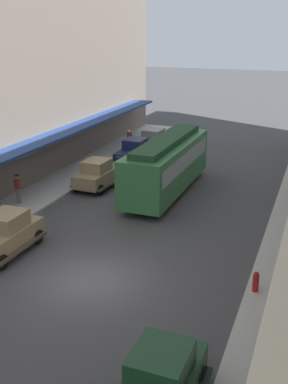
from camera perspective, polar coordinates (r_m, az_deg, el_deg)
The scene contains 10 objects.
ground_plane at distance 19.49m, azimuth -6.43°, elevation -10.53°, with size 200.00×200.00×0.00m, color #424244.
sidewalk_right at distance 17.74m, azimuth 16.42°, elevation -14.31°, with size 3.00×60.00×0.15m, color #B7B5AD.
parked_car_1 at distance 38.71m, azimuth 1.26°, elevation 6.37°, with size 2.28×4.31×1.84m.
parked_car_2 at distance 22.04m, azimuth -16.52°, elevation -4.82°, with size 2.14×4.26×1.84m.
parked_car_3 at distance 34.96m, azimuth -1.22°, elevation 4.94°, with size 2.16×4.27×1.84m.
parked_car_4 at distance 29.87m, azimuth -5.55°, elevation 2.31°, with size 2.30×4.32×1.84m.
streetcar at distance 28.46m, azimuth 2.76°, elevation 3.53°, with size 2.59×9.62×3.46m.
fire_hydrant at distance 18.64m, azimuth 13.38°, elevation -10.48°, with size 0.24×0.24×0.82m.
pedestrian_0 at distance 38.47m, azimuth -1.78°, elevation 6.35°, with size 0.36×0.24×1.64m.
pedestrian_2 at distance 27.58m, azimuth -15.01°, elevation 0.40°, with size 0.36×0.28×1.67m.
Camera 1 is at (8.00, -14.89, 9.70)m, focal length 44.07 mm.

